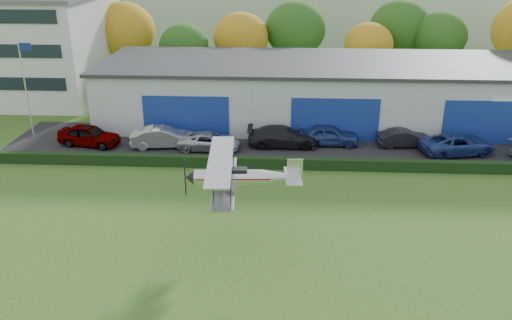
# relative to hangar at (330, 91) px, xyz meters

# --- Properties ---
(ground) EXTENTS (300.00, 300.00, 0.00)m
(ground) POSITION_rel_hangar_xyz_m (-5.00, -27.98, -2.66)
(ground) COLOR #355D1D
(ground) RESTS_ON ground
(apron) EXTENTS (48.00, 9.00, 0.05)m
(apron) POSITION_rel_hangar_xyz_m (-2.00, -6.98, -2.63)
(apron) COLOR black
(apron) RESTS_ON ground
(hedge) EXTENTS (46.00, 0.60, 0.80)m
(hedge) POSITION_rel_hangar_xyz_m (-2.00, -11.78, -2.26)
(hedge) COLOR black
(hedge) RESTS_ON ground
(hangar) EXTENTS (40.60, 12.60, 5.30)m
(hangar) POSITION_rel_hangar_xyz_m (0.00, 0.00, 0.00)
(hangar) COLOR #B2B7BC
(hangar) RESTS_ON ground
(office_block) EXTENTS (20.60, 15.60, 10.40)m
(office_block) POSITION_rel_hangar_xyz_m (-33.00, 7.02, 2.56)
(office_block) COLOR silver
(office_block) RESTS_ON ground
(flagpole) EXTENTS (1.05, 0.10, 8.00)m
(flagpole) POSITION_rel_hangar_xyz_m (-24.88, -5.98, 2.13)
(flagpole) COLOR silver
(flagpole) RESTS_ON ground
(tree_belt) EXTENTS (75.70, 13.22, 10.12)m
(tree_belt) POSITION_rel_hangar_xyz_m (-4.15, 12.64, 2.95)
(tree_belt) COLOR #3D2614
(tree_belt) RESTS_ON ground
(distant_hills) EXTENTS (430.00, 196.00, 56.00)m
(distant_hills) POSITION_rel_hangar_xyz_m (-9.38, 112.02, -15.70)
(distant_hills) COLOR #4C6642
(distant_hills) RESTS_ON ground
(car_0) EXTENTS (5.16, 2.80, 1.66)m
(car_0) POSITION_rel_hangar_xyz_m (-19.42, -8.08, -1.77)
(car_0) COLOR gray
(car_0) RESTS_ON apron
(car_1) EXTENTS (5.14, 2.42, 1.63)m
(car_1) POSITION_rel_hangar_xyz_m (-13.52, -8.12, -1.79)
(car_1) COLOR silver
(car_1) RESTS_ON apron
(car_2) EXTENTS (4.86, 2.37, 1.33)m
(car_2) POSITION_rel_hangar_xyz_m (-9.79, -8.46, -1.94)
(car_2) COLOR silver
(car_2) RESTS_ON apron
(car_3) EXTENTS (5.58, 2.36, 1.61)m
(car_3) POSITION_rel_hangar_xyz_m (-4.11, -7.43, -1.80)
(car_3) COLOR black
(car_3) RESTS_ON apron
(car_4) EXTENTS (4.71, 1.92, 1.60)m
(car_4) POSITION_rel_hangar_xyz_m (-0.46, -6.89, -1.81)
(car_4) COLOR navy
(car_4) RESTS_ON apron
(car_5) EXTENTS (4.28, 1.81, 1.37)m
(car_5) POSITION_rel_hangar_xyz_m (5.43, -6.97, -1.92)
(car_5) COLOR black
(car_5) RESTS_ON apron
(car_6) EXTENTS (6.11, 3.92, 1.57)m
(car_6) POSITION_rel_hangar_xyz_m (9.09, -8.33, -1.82)
(car_6) COLOR navy
(car_6) RESTS_ON apron
(biplane) EXTENTS (6.05, 6.94, 2.59)m
(biplane) POSITION_rel_hangar_xyz_m (-6.34, -21.83, 1.19)
(biplane) COLOR silver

